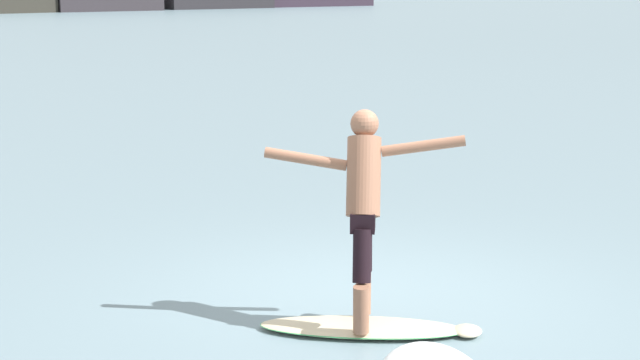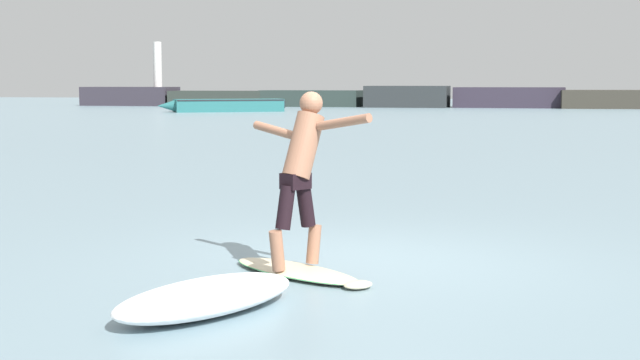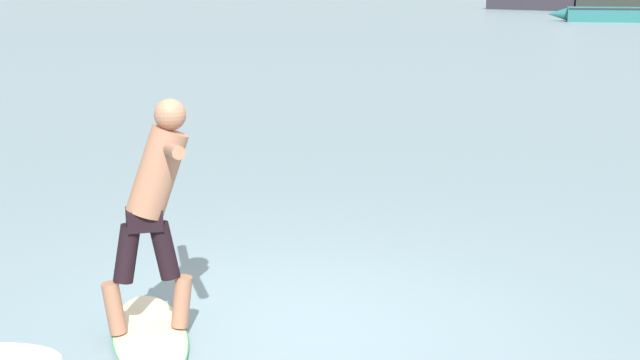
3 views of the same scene
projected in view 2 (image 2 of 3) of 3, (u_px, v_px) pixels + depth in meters
name	position (u px, v px, depth m)	size (l,w,h in m)	color
ground_plane	(365.00, 261.00, 9.64)	(200.00, 200.00, 0.00)	gray
rock_jetty_breakwater	(533.00, 98.00, 69.17)	(71.47, 5.05, 5.38)	#2F2B34
surfboard	(298.00, 271.00, 8.95)	(1.77, 1.44, 0.21)	beige
surfer	(302.00, 164.00, 8.92)	(1.43, 1.00, 1.76)	#98644B
fishing_boat_near_jetty	(225.00, 105.00, 59.63)	(7.97, 5.27, 0.85)	#246264
wave_foam_at_tail	(206.00, 297.00, 7.47)	(1.61, 2.03, 0.27)	white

